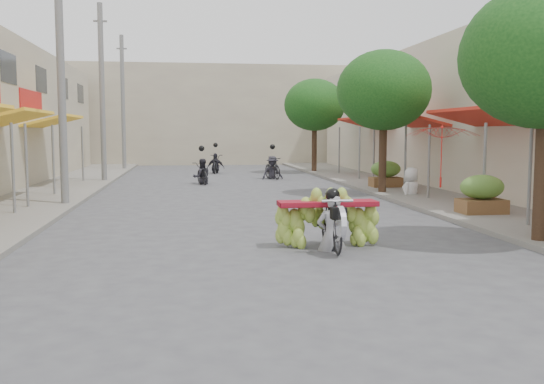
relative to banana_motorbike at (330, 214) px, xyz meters
The scene contains 17 objects.
ground 4.47m from the banana_motorbike, 104.74° to the right, with size 120.00×120.00×0.00m, color #515156.
sidewalk_left 13.47m from the banana_motorbike, 127.13° to the left, with size 4.00×60.00×0.12m, color gray.
sidewalk_right 12.25m from the banana_motorbike, 61.29° to the left, with size 4.00×60.00×0.12m, color gray.
far_building 33.87m from the banana_motorbike, 91.91° to the left, with size 20.00×6.00×7.00m, color #B5A98F.
utility_pole_mid 10.65m from the banana_motorbike, 130.16° to the left, with size 0.60×0.24×8.00m.
utility_pole_far 18.26m from the banana_motorbike, 111.30° to the left, with size 0.60×0.24×8.00m.
utility_pole_back 26.75m from the banana_motorbike, 104.23° to the left, with size 0.60×0.24×8.00m.
street_tree_mid 11.07m from the banana_motorbike, 66.27° to the left, with size 3.40×3.40×5.25m.
street_tree_far 22.36m from the banana_motorbike, 78.87° to the left, with size 3.40×3.40×5.25m.
produce_crate_mid 6.30m from the banana_motorbike, 36.31° to the left, with size 1.20×0.88×1.16m.
produce_crate_far 12.78m from the banana_motorbike, 66.60° to the left, with size 1.20×0.88×1.16m.
banana_motorbike is the anchor object (origin of this frame).
market_umbrella 7.56m from the banana_motorbike, 49.68° to the left, with size 2.31×2.31×1.91m.
pedestrian 10.27m from the banana_motorbike, 60.34° to the left, with size 1.07×1.03×1.89m.
bg_motorbike_a 15.46m from the banana_motorbike, 97.97° to the left, with size 0.94×1.76×1.95m.
bg_motorbike_b 17.82m from the banana_motorbike, 85.64° to the left, with size 1.16×1.95×1.95m.
bg_motorbike_c 22.27m from the banana_motorbike, 93.11° to the left, with size 1.04×1.88×1.95m.
Camera 1 is at (-1.65, -7.26, 2.31)m, focal length 40.00 mm.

